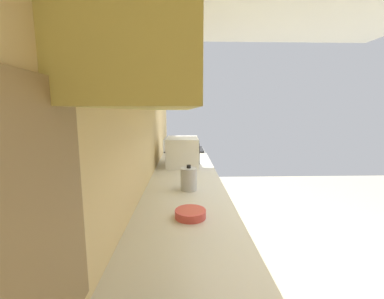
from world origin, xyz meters
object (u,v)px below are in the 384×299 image
object	(u,v)px
bowl	(190,213)
kettle	(189,179)
microwave	(183,151)
oven_range	(184,177)

from	to	relation	value
bowl	kettle	distance (m)	0.49
microwave	kettle	world-z (taller)	microwave
microwave	bowl	size ratio (longest dim) A/B	2.70
microwave	kettle	distance (m)	0.87
oven_range	kettle	size ratio (longest dim) A/B	5.62
bowl	microwave	bearing A→B (deg)	2.17
oven_range	microwave	distance (m)	1.21
oven_range	kettle	bearing A→B (deg)	-179.02
kettle	bowl	bearing A→B (deg)	180.00
oven_range	bowl	size ratio (longest dim) A/B	6.22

